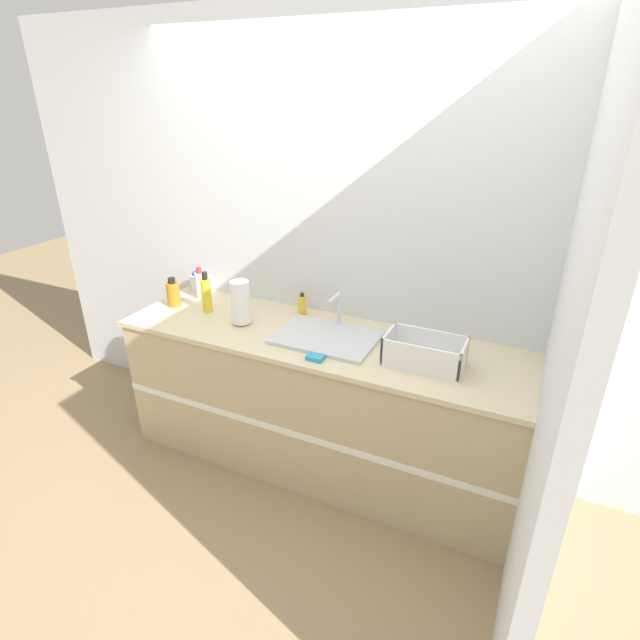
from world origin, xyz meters
The scene contains 13 objects.
ground_plane centered at (0.00, 0.00, 0.00)m, with size 12.00×12.00×0.00m, color #937A56.
wall_back centered at (0.00, 0.70, 1.30)m, with size 4.75×0.06×2.60m.
wall_right centered at (1.20, 0.33, 1.30)m, with size 0.06×2.67×2.60m.
counter_cabinet centered at (0.00, 0.33, 0.44)m, with size 2.37×0.69×0.88m.
sink centered at (0.05, 0.32, 0.90)m, with size 0.56×0.40×0.22m.
paper_towel_roll centered at (-0.49, 0.29, 1.02)m, with size 0.11×0.11×0.27m.
dish_rack centered at (0.62, 0.27, 0.94)m, with size 0.40×0.22×0.15m.
bottle_white_spray centered at (-0.97, 0.51, 0.97)m, with size 0.06×0.06×0.21m.
bottle_clear centered at (-1.07, 0.60, 0.94)m, with size 0.08×0.08×0.14m.
bottle_amber centered at (-1.04, 0.33, 0.96)m, with size 0.08×0.08×0.19m.
bottle_yellow centered at (-0.79, 0.35, 1.00)m, with size 0.06×0.06×0.26m.
soap_dispenser centered at (-0.22, 0.55, 0.95)m, with size 0.05×0.05×0.15m.
sponge centered at (0.10, 0.08, 0.89)m, with size 0.09×0.06×0.02m.
Camera 1 is at (1.09, -1.96, 2.16)m, focal length 28.00 mm.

